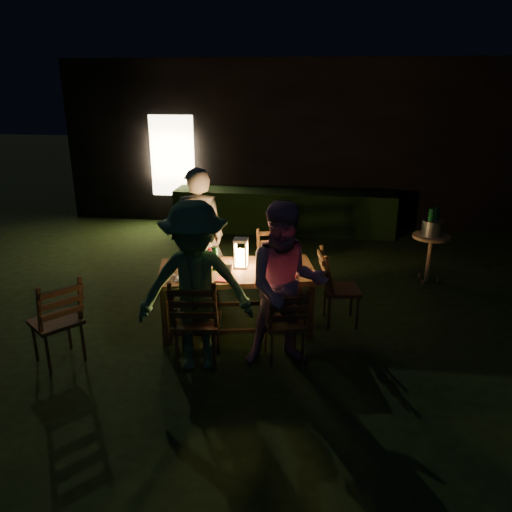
# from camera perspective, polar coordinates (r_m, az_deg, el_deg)

# --- Properties ---
(garden_envelope) EXTENTS (40.00, 40.00, 3.20)m
(garden_envelope) POSITION_cam_1_polar(r_m,az_deg,el_deg) (11.83, 6.73, 13.43)
(garden_envelope) COLOR black
(garden_envelope) RESTS_ON ground
(dining_table) EXTENTS (1.93, 1.27, 0.74)m
(dining_table) POSITION_cam_1_polar(r_m,az_deg,el_deg) (5.78, -2.19, -2.20)
(dining_table) COLOR #4A3218
(dining_table) RESTS_ON ground
(chair_near_left) EXTENTS (0.51, 0.54, 1.04)m
(chair_near_left) POSITION_cam_1_polar(r_m,az_deg,el_deg) (5.23, -6.70, -9.08)
(chair_near_left) COLOR #4A3218
(chair_near_left) RESTS_ON ground
(chair_near_right) EXTENTS (0.52, 0.54, 0.90)m
(chair_near_right) POSITION_cam_1_polar(r_m,az_deg,el_deg) (5.30, 3.27, -9.09)
(chair_near_right) COLOR #4A3218
(chair_near_right) RESTS_ON ground
(chair_far_left) EXTENTS (0.52, 0.55, 1.05)m
(chair_far_left) POSITION_cam_1_polar(r_m,az_deg,el_deg) (6.63, -6.38, -2.67)
(chair_far_left) COLOR #4A3218
(chair_far_left) RESTS_ON ground
(chair_far_right) EXTENTS (0.56, 0.58, 0.97)m
(chair_far_right) POSITION_cam_1_polar(r_m,az_deg,el_deg) (6.68, 2.20, -2.59)
(chair_far_right) COLOR #4A3218
(chair_far_right) RESTS_ON ground
(chair_end) EXTENTS (0.52, 0.50, 0.96)m
(chair_end) POSITION_cam_1_polar(r_m,az_deg,el_deg) (6.11, 9.49, -5.06)
(chair_end) COLOR #4A3218
(chair_end) RESTS_ON ground
(chair_spare) EXTENTS (0.66, 0.65, 1.01)m
(chair_spare) POSITION_cam_1_polar(r_m,az_deg,el_deg) (5.61, -21.63, -8.47)
(chair_spare) COLOR #4A3218
(chair_spare) RESTS_ON ground
(person_house_side) EXTENTS (0.73, 0.57, 1.79)m
(person_house_side) POSITION_cam_1_polar(r_m,az_deg,el_deg) (6.48, -6.59, 2.25)
(person_house_side) COLOR #BEB1A2
(person_house_side) RESTS_ON ground
(person_opp_right) EXTENTS (0.96, 0.82, 1.72)m
(person_opp_right) POSITION_cam_1_polar(r_m,az_deg,el_deg) (5.00, 3.46, -3.45)
(person_opp_right) COLOR #BD82A3
(person_opp_right) RESTS_ON ground
(person_opp_left) EXTENTS (1.25, 0.89, 1.75)m
(person_opp_left) POSITION_cam_1_polar(r_m,az_deg,el_deg) (4.94, -6.93, -3.62)
(person_opp_left) COLOR #3A7548
(person_opp_left) RESTS_ON ground
(lantern) EXTENTS (0.16, 0.16, 0.35)m
(lantern) POSITION_cam_1_polar(r_m,az_deg,el_deg) (5.75, -1.75, 0.14)
(lantern) COLOR white
(lantern) RESTS_ON dining_table
(plate_far_left) EXTENTS (0.25, 0.25, 0.01)m
(plate_far_left) POSITION_cam_1_polar(r_m,az_deg,el_deg) (5.96, -7.60, -0.86)
(plate_far_left) COLOR white
(plate_far_left) RESTS_ON dining_table
(plate_near_left) EXTENTS (0.25, 0.25, 0.01)m
(plate_near_left) POSITION_cam_1_polar(r_m,az_deg,el_deg) (5.55, -7.76, -2.43)
(plate_near_left) COLOR white
(plate_near_left) RESTS_ON dining_table
(plate_far_right) EXTENTS (0.25, 0.25, 0.01)m
(plate_far_right) POSITION_cam_1_polar(r_m,az_deg,el_deg) (6.00, 1.98, -0.56)
(plate_far_right) COLOR white
(plate_far_right) RESTS_ON dining_table
(plate_near_right) EXTENTS (0.25, 0.25, 0.01)m
(plate_near_right) POSITION_cam_1_polar(r_m,az_deg,el_deg) (5.59, 2.54, -2.11)
(plate_near_right) COLOR white
(plate_near_right) RESTS_ON dining_table
(wineglass_a) EXTENTS (0.06, 0.06, 0.18)m
(wineglass_a) POSITION_cam_1_polar(r_m,az_deg,el_deg) (5.98, -5.22, 0.14)
(wineglass_a) COLOR #59070F
(wineglass_a) RESTS_ON dining_table
(wineglass_b) EXTENTS (0.06, 0.06, 0.18)m
(wineglass_b) POSITION_cam_1_polar(r_m,az_deg,el_deg) (5.62, -9.49, -1.34)
(wineglass_b) COLOR #59070F
(wineglass_b) RESTS_ON dining_table
(wineglass_c) EXTENTS (0.06, 0.06, 0.18)m
(wineglass_c) POSITION_cam_1_polar(r_m,az_deg,el_deg) (5.49, 1.08, -1.61)
(wineglass_c) COLOR #59070F
(wineglass_c) RESTS_ON dining_table
(wineglass_d) EXTENTS (0.06, 0.06, 0.18)m
(wineglass_d) POSITION_cam_1_polar(r_m,az_deg,el_deg) (5.95, 3.66, 0.08)
(wineglass_d) COLOR #59070F
(wineglass_d) RESTS_ON dining_table
(wineglass_e) EXTENTS (0.06, 0.06, 0.18)m
(wineglass_e) POSITION_cam_1_polar(r_m,az_deg,el_deg) (5.44, -3.09, -1.82)
(wineglass_e) COLOR silver
(wineglass_e) RESTS_ON dining_table
(bottle_table) EXTENTS (0.07, 0.07, 0.28)m
(bottle_table) POSITION_cam_1_polar(r_m,az_deg,el_deg) (5.70, -4.73, -0.28)
(bottle_table) COLOR #0F471E
(bottle_table) RESTS_ON dining_table
(napkin_left) EXTENTS (0.18, 0.14, 0.01)m
(napkin_left) POSITION_cam_1_polar(r_m,az_deg,el_deg) (5.45, -3.59, -2.71)
(napkin_left) COLOR red
(napkin_left) RESTS_ON dining_table
(napkin_right) EXTENTS (0.18, 0.14, 0.01)m
(napkin_right) POSITION_cam_1_polar(r_m,az_deg,el_deg) (5.53, 3.67, -2.39)
(napkin_right) COLOR red
(napkin_right) RESTS_ON dining_table
(phone) EXTENTS (0.14, 0.07, 0.01)m
(phone) POSITION_cam_1_polar(r_m,az_deg,el_deg) (5.48, -8.52, -2.80)
(phone) COLOR black
(phone) RESTS_ON dining_table
(side_table) EXTENTS (0.53, 0.53, 0.71)m
(side_table) POSITION_cam_1_polar(r_m,az_deg,el_deg) (7.57, 19.37, 1.64)
(side_table) COLOR #946C4A
(side_table) RESTS_ON ground
(ice_bucket) EXTENTS (0.30, 0.30, 0.22)m
(ice_bucket) POSITION_cam_1_polar(r_m,az_deg,el_deg) (7.52, 19.54, 3.04)
(ice_bucket) COLOR #A5A8AD
(ice_bucket) RESTS_ON side_table
(bottle_bucket_a) EXTENTS (0.07, 0.07, 0.32)m
(bottle_bucket_a) POSITION_cam_1_polar(r_m,az_deg,el_deg) (7.46, 19.26, 3.35)
(bottle_bucket_a) COLOR #0F471E
(bottle_bucket_a) RESTS_ON side_table
(bottle_bucket_b) EXTENTS (0.07, 0.07, 0.32)m
(bottle_bucket_b) POSITION_cam_1_polar(r_m,az_deg,el_deg) (7.55, 19.90, 3.47)
(bottle_bucket_b) COLOR #0F471E
(bottle_bucket_b) RESTS_ON side_table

